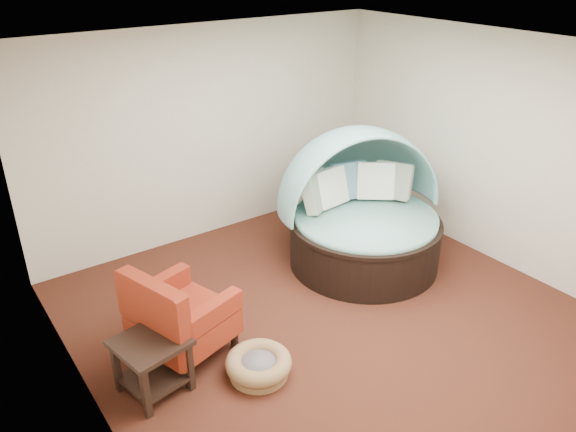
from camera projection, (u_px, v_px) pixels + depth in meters
floor at (328, 314)px, 6.14m from camera, size 5.00×5.00×0.00m
wall_back at (210, 134)px, 7.35m from camera, size 5.00×0.00×5.00m
wall_front at (575, 323)px, 3.70m from camera, size 5.00×0.00×5.00m
wall_left at (76, 276)px, 4.22m from camera, size 0.00×5.00×5.00m
wall_right at (490, 149)px, 6.83m from camera, size 0.00×5.00×5.00m
ceiling at (338, 51)px, 4.91m from camera, size 5.00×5.00×0.00m
canopy_daybed at (362, 203)px, 6.87m from camera, size 2.34×2.30×1.71m
pet_basket at (259, 365)px, 5.23m from camera, size 0.81×0.81×0.22m
red_armchair at (178, 317)px, 5.33m from camera, size 1.05×1.05×0.99m
side_table at (152, 358)px, 4.95m from camera, size 0.67×0.67×0.55m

